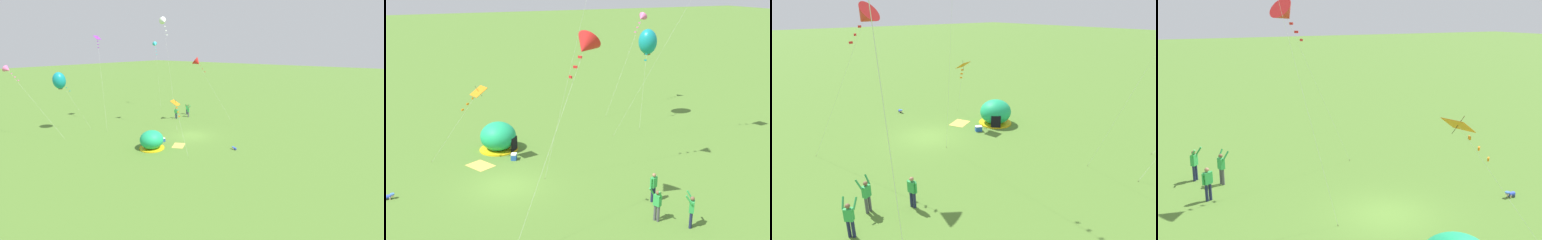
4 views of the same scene
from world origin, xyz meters
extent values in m
plane|color=#517A2D|center=(0.00, 0.00, 0.00)|extent=(300.00, 300.00, 0.00)
ellipsoid|color=#1EAD6B|center=(-6.21, 1.12, 1.05)|extent=(2.70, 2.60, 2.10)
cylinder|color=yellow|center=(-6.21, 1.12, 0.05)|extent=(2.81, 2.81, 0.10)
cube|color=black|center=(-5.35, 2.07, 0.55)|extent=(0.67, 0.62, 1.10)
cube|color=gold|center=(-3.75, -0.77, 0.01)|extent=(2.10, 1.92, 0.01)
cube|color=#2659B2|center=(-3.87, 1.60, 0.19)|extent=(0.62, 0.54, 0.38)
cube|color=white|center=(-3.87, 1.60, 0.41)|extent=(0.64, 0.55, 0.06)
cylinder|color=blue|center=(-1.02, -6.66, 0.17)|extent=(0.24, 0.33, 0.22)
sphere|color=beige|center=(-1.00, -6.40, 0.20)|extent=(0.19, 0.19, 0.19)
cylinder|color=#3F72CC|center=(-1.00, -6.40, 0.29)|extent=(0.24, 0.24, 0.06)
cylinder|color=beige|center=(-1.11, -6.53, 0.09)|extent=(0.07, 0.07, 0.17)
cylinder|color=beige|center=(-0.91, -6.55, 0.09)|extent=(0.07, 0.07, 0.17)
cylinder|color=navy|center=(-1.11, -6.77, 0.07)|extent=(0.09, 0.09, 0.13)
cylinder|color=navy|center=(-0.95, -6.78, 0.07)|extent=(0.09, 0.09, 0.13)
cylinder|color=#1E2347|center=(8.50, 7.24, 0.44)|extent=(0.15, 0.15, 0.88)
cylinder|color=#1E2347|center=(8.35, 7.38, 0.44)|extent=(0.15, 0.15, 0.88)
cube|color=green|center=(8.42, 7.31, 1.18)|extent=(0.44, 0.43, 0.60)
sphere|color=brown|center=(8.42, 7.31, 1.61)|extent=(0.22, 0.22, 0.22)
cylinder|color=green|center=(8.52, 7.02, 1.64)|extent=(0.28, 0.37, 0.50)
cylinder|color=green|center=(8.13, 7.38, 1.64)|extent=(0.35, 0.31, 0.50)
cylinder|color=#4C4C51|center=(7.27, 6.13, 0.44)|extent=(0.15, 0.15, 0.88)
cylinder|color=#4C4C51|center=(7.09, 6.05, 0.44)|extent=(0.15, 0.15, 0.88)
cube|color=green|center=(7.18, 6.09, 1.18)|extent=(0.44, 0.36, 0.60)
sphere|color=brown|center=(7.18, 6.09, 1.61)|extent=(0.22, 0.22, 0.22)
cylinder|color=green|center=(7.48, 6.05, 1.64)|extent=(0.27, 0.37, 0.50)
cylinder|color=green|center=(6.99, 5.86, 1.64)|extent=(0.16, 0.39, 0.50)
cylinder|color=#1E2347|center=(5.23, 7.20, 0.44)|extent=(0.15, 0.15, 0.88)
cylinder|color=#1E2347|center=(5.31, 7.01, 0.44)|extent=(0.15, 0.15, 0.88)
cube|color=green|center=(5.27, 7.11, 1.18)|extent=(0.37, 0.44, 0.60)
sphere|color=#9E7051|center=(5.27, 7.11, 1.61)|extent=(0.22, 0.22, 0.22)
cylinder|color=green|center=(5.17, 7.34, 1.18)|extent=(0.09, 0.09, 0.58)
cylinder|color=green|center=(5.36, 6.88, 1.18)|extent=(0.09, 0.09, 0.58)
cylinder|color=silver|center=(9.43, 14.82, 5.80)|extent=(1.39, 2.26, 11.60)
cylinder|color=brown|center=(8.74, 13.70, 0.03)|extent=(0.03, 0.03, 0.06)
cone|color=#33B7D1|center=(10.12, 15.95, 11.60)|extent=(1.21, 1.24, 1.03)
cube|color=#33B7D1|center=(9.94, 15.66, 10.95)|extent=(0.21, 0.11, 0.12)
cube|color=#33B7D1|center=(9.79, 15.42, 10.40)|extent=(0.21, 0.09, 0.12)
cube|color=#33B7D1|center=(9.64, 15.17, 9.85)|extent=(0.21, 0.12, 0.12)
cylinder|color=silver|center=(-11.97, 14.80, 4.25)|extent=(3.02, 5.32, 8.51)
cylinder|color=brown|center=(-10.46, 12.14, 0.03)|extent=(0.03, 0.03, 0.06)
cone|color=pink|center=(-13.47, 17.45, 8.51)|extent=(1.18, 1.21, 1.02)
cube|color=pink|center=(-13.26, 17.08, 8.04)|extent=(0.19, 0.17, 0.12)
cube|color=pink|center=(-13.08, 16.76, 7.64)|extent=(0.20, 0.15, 0.12)
cube|color=pink|center=(-12.90, 16.44, 7.23)|extent=(0.21, 0.14, 0.12)
cylinder|color=silver|center=(6.40, 0.53, 4.51)|extent=(2.62, 4.82, 9.02)
cylinder|color=brown|center=(7.71, -1.88, 0.03)|extent=(0.03, 0.03, 0.06)
cone|color=red|center=(5.10, 2.93, 9.02)|extent=(1.74, 1.82, 1.46)
cube|color=red|center=(5.30, 2.55, 8.53)|extent=(0.20, 0.16, 0.12)
cube|color=red|center=(5.47, 2.24, 8.11)|extent=(0.18, 0.19, 0.12)
cube|color=red|center=(5.65, 1.92, 7.69)|extent=(0.21, 0.10, 0.12)
cylinder|color=silver|center=(0.63, 4.06, 7.17)|extent=(1.30, 3.13, 14.34)
cylinder|color=brown|center=(-0.02, 2.50, 0.03)|extent=(0.03, 0.03, 0.06)
cone|color=white|center=(1.27, 5.62, 14.34)|extent=(1.29, 1.31, 1.17)
cube|color=white|center=(1.14, 5.30, 13.70)|extent=(0.20, 0.15, 0.12)
cube|color=white|center=(1.03, 5.04, 13.15)|extent=(0.21, 0.14, 0.12)
cube|color=white|center=(0.92, 4.77, 12.61)|extent=(0.20, 0.15, 0.12)
cylinder|color=silver|center=(-3.82, 12.94, 6.21)|extent=(3.40, 5.28, 12.43)
cylinder|color=brown|center=(-5.52, 10.30, 0.03)|extent=(0.03, 0.03, 0.06)
cube|color=purple|center=(-2.13, 15.57, 12.42)|extent=(1.03, 0.90, 0.56)
cylinder|color=#332314|center=(-2.13, 15.57, 12.43)|extent=(0.25, 0.38, 0.57)
cube|color=purple|center=(-2.36, 15.22, 11.91)|extent=(0.20, 0.16, 0.12)
cube|color=purple|center=(-2.55, 14.92, 11.47)|extent=(0.20, 0.15, 0.12)
cube|color=purple|center=(-2.74, 14.63, 11.03)|extent=(0.20, 0.16, 0.12)
cylinder|color=silver|center=(-7.39, 14.15, 3.45)|extent=(2.54, 2.06, 6.90)
cylinder|color=brown|center=(-6.13, 13.12, 0.03)|extent=(0.03, 0.03, 0.06)
ellipsoid|color=teal|center=(-8.66, 15.17, 6.90)|extent=(1.59, 1.59, 2.16)
cube|color=brown|center=(-8.66, 15.17, 5.91)|extent=(0.40, 0.40, 0.29)
cube|color=teal|center=(-8.33, 14.91, 6.37)|extent=(0.19, 0.18, 0.12)
cube|color=teal|center=(-8.06, 14.69, 5.92)|extent=(0.12, 0.21, 0.12)
cube|color=teal|center=(-7.79, 14.47, 5.48)|extent=(0.18, 0.19, 0.12)
cylinder|color=silver|center=(-4.84, -2.12, 2.55)|extent=(1.81, 3.19, 5.10)
cylinder|color=brown|center=(-5.74, -3.71, 0.03)|extent=(0.03, 0.03, 0.06)
cube|color=orange|center=(-3.94, -0.52, 5.09)|extent=(1.16, 1.07, 0.54)
cylinder|color=#332314|center=(-3.94, -0.52, 5.10)|extent=(0.23, 0.39, 0.69)
cube|color=orange|center=(-4.15, -0.90, 4.62)|extent=(0.21, 0.14, 0.12)
cube|color=orange|center=(-4.33, -1.22, 4.22)|extent=(0.18, 0.19, 0.12)
cube|color=orange|center=(-4.51, -1.54, 3.82)|extent=(0.18, 0.19, 0.12)
camera|label=1|loc=(-25.36, -18.64, 11.01)|focal=24.00mm
camera|label=2|loc=(24.53, -6.01, 12.02)|focal=42.00mm
camera|label=3|loc=(11.10, 18.61, 9.40)|focal=28.00mm
camera|label=4|loc=(-16.35, 9.97, 9.09)|focal=42.00mm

